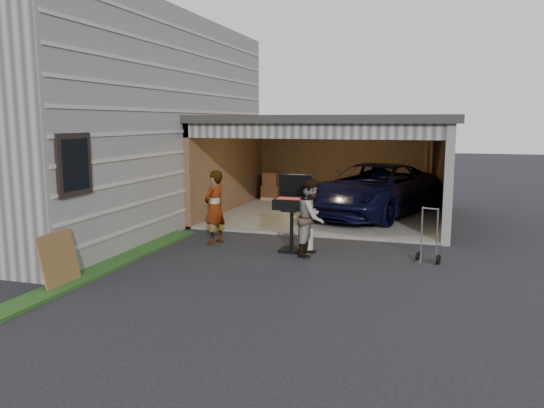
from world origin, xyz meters
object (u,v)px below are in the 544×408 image
Objects in this scene: woman at (215,207)px; man at (311,217)px; propane_tank at (306,241)px; bbq_grill at (292,207)px; minivan at (373,192)px; hand_truck at (427,253)px; plywood_panel at (59,260)px.

woman is 2.35m from man.
man is 3.25× the size of propane_tank.
man is (2.32, -0.37, -0.04)m from woman.
minivan is at bearing 75.97° from bbq_grill.
minivan is 4.79m from propane_tank.
propane_tank is (-0.17, 0.21, -0.55)m from man.
woman is 1.51× the size of hand_truck.
plywood_panel is at bearing -131.08° from bbq_grill.
bbq_grill is at bearing -163.91° from hand_truck.
woman is 2.23m from propane_tank.
woman reaches higher than hand_truck.
hand_truck is (2.79, -0.17, -0.75)m from bbq_grill.
minivan is 5.68× the size of plywood_panel.
minivan is 4.83m from bbq_grill.
woman reaches higher than bbq_grill.
man is 0.54m from bbq_grill.
man is (-0.70, -4.89, 0.06)m from minivan.
woman is at bearing 71.52° from plywood_panel.
propane_tank is (0.30, -0.00, -0.72)m from bbq_grill.
bbq_grill is 4.72m from plywood_panel.
man is 1.70× the size of plywood_panel.
hand_truck is (4.64, -0.33, -0.62)m from woman.
man is 1.44× the size of hand_truck.
bbq_grill is (1.85, -0.16, 0.13)m from woman.
hand_truck is (5.87, 3.37, -0.25)m from plywood_panel.
man is 0.61m from propane_tank.
propane_tank is 2.50m from hand_truck.
minivan is at bearing 62.63° from plywood_panel.
bbq_grill reaches higher than propane_tank.
hand_truck reaches higher than propane_tank.
bbq_grill is 1.47× the size of hand_truck.
plywood_panel is (-3.09, -3.54, -0.50)m from bbq_grill.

